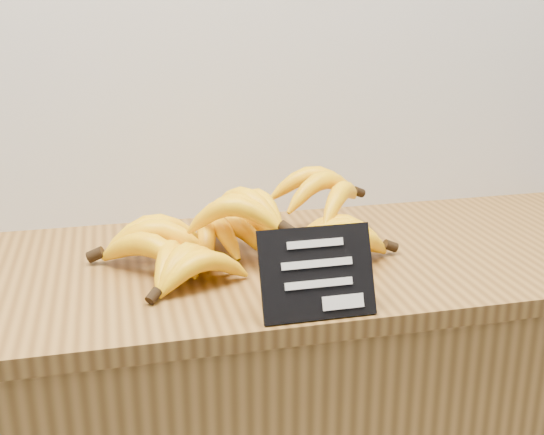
{
  "coord_description": "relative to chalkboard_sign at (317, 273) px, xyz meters",
  "views": [
    {
      "loc": [
        -0.14,
        1.66,
        1.37
      ],
      "look_at": [
        0.11,
        2.7,
        1.02
      ],
      "focal_mm": 45.0,
      "sensor_mm": 36.0,
      "label": 1
    }
  ],
  "objects": [
    {
      "name": "banana_pile",
      "position": [
        -0.06,
        0.24,
        -0.01
      ],
      "size": [
        0.53,
        0.32,
        0.12
      ],
      "color": "yellow",
      "rests_on": "counter_top"
    },
    {
      "name": "chalkboard_sign",
      "position": [
        0.0,
        0.0,
        0.0
      ],
      "size": [
        0.17,
        0.06,
        0.13
      ],
      "primitive_type": "cube",
      "rotation": [
        -0.39,
        0.0,
        0.0
      ],
      "color": "black",
      "rests_on": "counter_top"
    },
    {
      "name": "counter_top",
      "position": [
        -0.02,
        0.23,
        -0.08
      ],
      "size": [
        1.49,
        0.54,
        0.03
      ],
      "primitive_type": "cube",
      "color": "olive",
      "rests_on": "counter"
    }
  ]
}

